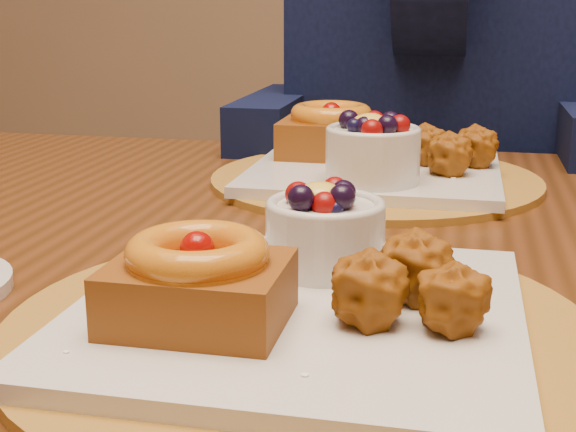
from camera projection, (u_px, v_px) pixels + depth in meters
The scene contains 5 objects.
dining_table at pixel (346, 316), 0.74m from camera, with size 1.60×0.90×0.76m.
place_setting_near at pixel (296, 296), 0.51m from camera, with size 0.38×0.38×0.08m.
place_setting_far at pixel (372, 159), 0.92m from camera, with size 0.38×0.38×0.09m.
chair_far at pixel (454, 271), 1.41m from camera, with size 0.53×0.53×0.90m.
diner at pixel (433, 33), 1.22m from camera, with size 0.52×0.50×0.85m.
Camera 1 is at (0.12, -0.56, 0.96)m, focal length 50.00 mm.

